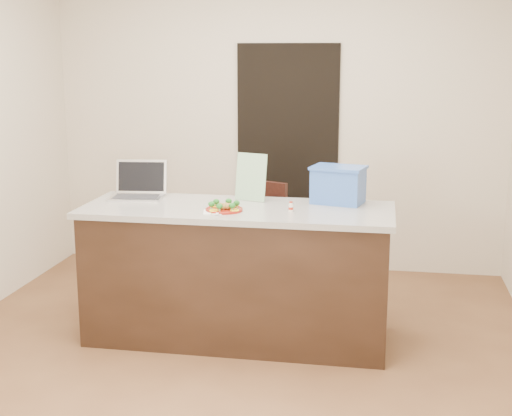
% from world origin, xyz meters
% --- Properties ---
extents(ground, '(4.00, 4.00, 0.00)m').
position_xyz_m(ground, '(0.00, 0.00, 0.00)').
color(ground, brown).
rests_on(ground, ground).
extents(room_shell, '(4.00, 4.00, 4.00)m').
position_xyz_m(room_shell, '(0.00, 0.00, 1.62)').
color(room_shell, white).
rests_on(room_shell, ground).
extents(doorway, '(0.90, 0.02, 2.00)m').
position_xyz_m(doorway, '(0.10, 1.98, 1.00)').
color(doorway, black).
rests_on(doorway, ground).
extents(island, '(2.06, 0.76, 0.92)m').
position_xyz_m(island, '(0.00, 0.25, 0.46)').
color(island, black).
rests_on(island, ground).
extents(plate, '(0.24, 0.24, 0.02)m').
position_xyz_m(plate, '(-0.06, 0.13, 0.93)').
color(plate, maroon).
rests_on(plate, island).
extents(meatballs, '(0.10, 0.10, 0.04)m').
position_xyz_m(meatballs, '(-0.06, 0.12, 0.95)').
color(meatballs, olive).
rests_on(meatballs, plate).
extents(broccoli, '(0.20, 0.21, 0.04)m').
position_xyz_m(broccoli, '(-0.06, 0.13, 0.97)').
color(broccoli, '#155117').
rests_on(broccoli, plate).
extents(pepper_rings, '(0.22, 0.22, 0.01)m').
position_xyz_m(pepper_rings, '(-0.06, 0.13, 0.94)').
color(pepper_rings, yellow).
rests_on(pepper_rings, plate).
extents(napkin, '(0.17, 0.17, 0.01)m').
position_xyz_m(napkin, '(-0.11, 0.07, 0.92)').
color(napkin, silver).
rests_on(napkin, island).
extents(fork, '(0.05, 0.15, 0.00)m').
position_xyz_m(fork, '(-0.13, 0.07, 0.93)').
color(fork, silver).
rests_on(fork, napkin).
extents(knife, '(0.03, 0.20, 0.01)m').
position_xyz_m(knife, '(-0.08, 0.05, 0.93)').
color(knife, silver).
rests_on(knife, napkin).
extents(yogurt_bottle, '(0.03, 0.03, 0.07)m').
position_xyz_m(yogurt_bottle, '(0.37, 0.18, 0.95)').
color(yogurt_bottle, silver).
rests_on(yogurt_bottle, island).
extents(laptop, '(0.39, 0.32, 0.26)m').
position_xyz_m(laptop, '(-0.75, 0.45, 0.99)').
color(laptop, silver).
rests_on(laptop, island).
extents(leaflet, '(0.23, 0.12, 0.33)m').
position_xyz_m(leaflet, '(0.05, 0.48, 1.08)').
color(leaflet, silver).
rests_on(leaflet, island).
extents(blue_box, '(0.40, 0.33, 0.25)m').
position_xyz_m(blue_box, '(0.65, 0.50, 1.05)').
color(blue_box, '#335EB8').
rests_on(blue_box, island).
extents(chair, '(0.55, 0.56, 0.95)m').
position_xyz_m(chair, '(0.03, 0.99, 0.54)').
color(chair, black).
rests_on(chair, ground).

